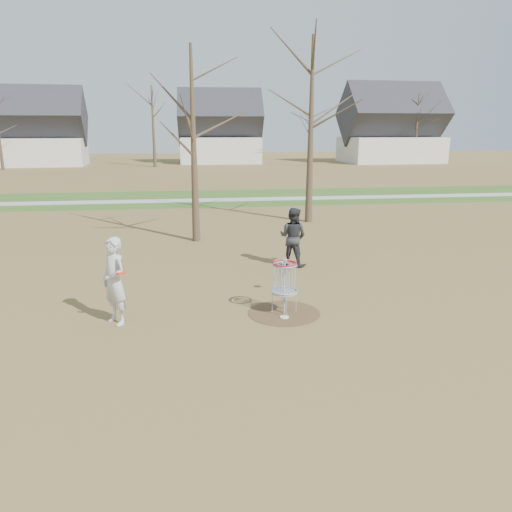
% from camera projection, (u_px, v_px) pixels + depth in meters
% --- Properties ---
extents(ground, '(160.00, 160.00, 0.00)m').
position_uv_depth(ground, '(284.00, 313.00, 12.38)').
color(ground, brown).
rests_on(ground, ground).
extents(green_band, '(160.00, 8.00, 0.01)m').
position_uv_depth(green_band, '(224.00, 198.00, 32.53)').
color(green_band, '#2D5119').
rests_on(green_band, ground).
extents(footpath, '(160.00, 1.50, 0.01)m').
position_uv_depth(footpath, '(225.00, 200.00, 31.56)').
color(footpath, '#9E9E99').
rests_on(footpath, green_band).
extents(dirt_circle, '(1.80, 1.80, 0.01)m').
position_uv_depth(dirt_circle, '(284.00, 313.00, 12.38)').
color(dirt_circle, '#47331E').
rests_on(dirt_circle, ground).
extents(player_standing, '(0.86, 0.90, 2.07)m').
position_uv_depth(player_standing, '(115.00, 281.00, 11.51)').
color(player_standing, silver).
rests_on(player_standing, ground).
extents(player_throwing, '(1.20, 1.15, 1.95)m').
position_uv_depth(player_throwing, '(293.00, 237.00, 16.41)').
color(player_throwing, '#2C2C30').
rests_on(player_throwing, ground).
extents(disc_grounded, '(0.22, 0.22, 0.02)m').
position_uv_depth(disc_grounded, '(284.00, 317.00, 12.08)').
color(disc_grounded, white).
rests_on(disc_grounded, dirt_circle).
extents(discs_in_play, '(4.44, 1.95, 0.35)m').
position_uv_depth(discs_in_play, '(217.00, 266.00, 12.39)').
color(discs_in_play, orange).
rests_on(discs_in_play, ground).
extents(disc_golf_basket, '(0.64, 0.64, 1.35)m').
position_uv_depth(disc_golf_basket, '(285.00, 278.00, 12.15)').
color(disc_golf_basket, '#9EA3AD').
rests_on(disc_golf_basket, ground).
extents(bare_trees, '(52.62, 44.98, 9.00)m').
position_uv_depth(bare_trees, '(231.00, 117.00, 45.60)').
color(bare_trees, '#382B1E').
rests_on(bare_trees, ground).
extents(houses_row, '(56.51, 10.01, 7.26)m').
position_uv_depth(houses_row, '(240.00, 135.00, 62.48)').
color(houses_row, silver).
rests_on(houses_row, ground).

